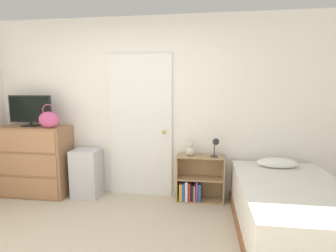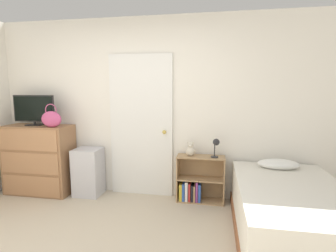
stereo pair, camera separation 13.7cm
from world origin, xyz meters
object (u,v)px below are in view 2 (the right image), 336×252
Objects in this scene: teddy_bear at (190,150)px; bed at (291,213)px; desk_lamp at (216,144)px; handbag at (51,119)px; dresser at (39,159)px; tv at (34,110)px; storage_bin at (89,172)px; bookshelf at (197,183)px.

bed is (1.12, -0.77, -0.44)m from teddy_bear.
bed is at bearing -43.59° from desk_lamp.
dresser is at bearing 160.04° from handbag.
storage_bin is at bearing 2.41° from tv.
dresser is at bearing -177.48° from teddy_bear.
dresser is at bearing -16.67° from tv.
storage_bin is (0.80, 0.03, -0.91)m from tv.
tv is at bearing -177.83° from bookshelf.
bed is at bearing -10.38° from handbag.
storage_bin is 1.59m from bookshelf.
tv is 2.36m from teddy_bear.
storage_bin reaches higher than bed.
desk_lamp is (2.64, 0.05, -0.43)m from tv.
storage_bin is at bearing 3.57° from dresser.
dresser is 1.48× the size of storage_bin.
dresser is 0.74m from tv.
storage_bin is 0.38× the size of bed.
bookshelf is at bearing 2.99° from teddy_bear.
desk_lamp is (2.59, 0.06, 0.31)m from dresser.
handbag is at bearing -173.64° from teddy_bear.
teddy_bear is at bearing 2.14° from tv.
handbag is at bearing -19.96° from dresser.
dresser is 3.97× the size of desk_lamp.
desk_lamp is (2.27, 0.18, -0.31)m from handbag.
bookshelf is 3.27× the size of teddy_bear.
dresser is 5.12× the size of teddy_bear.
dresser reaches higher than teddy_bear.
bookshelf is (2.02, 0.22, -0.88)m from handbag.
teddy_bear is (2.25, 0.10, 0.22)m from dresser.
bookshelf is at bearing 6.21° from handbag.
teddy_bear is (-0.09, -0.00, 0.48)m from bookshelf.
tv reaches higher than teddy_bear.
bookshelf is at bearing 2.54° from dresser.
bed is at bearing -34.71° from teddy_bear.
desk_lamp is at bearing -9.09° from bookshelf.
desk_lamp is (1.83, 0.02, 0.48)m from storage_bin.
storage_bin is (0.76, 0.05, -0.16)m from dresser.
dresser is 1.58× the size of tv.
teddy_bear is at bearing -177.01° from bookshelf.
desk_lamp is at bearing 1.10° from tv.
handbag is 0.51× the size of bookshelf.
teddy_bear reaches higher than storage_bin.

